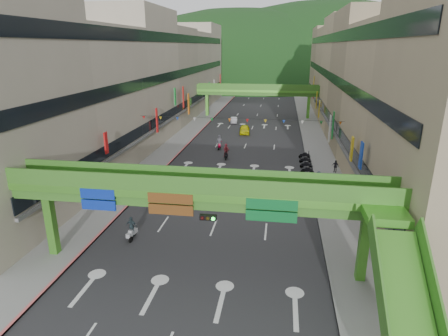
# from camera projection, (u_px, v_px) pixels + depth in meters

# --- Properties ---
(ground) EXTENTS (320.00, 320.00, 0.00)m
(ground) POSITION_uv_depth(u_px,v_px,m) (175.00, 326.00, 20.99)
(ground) COLOR black
(ground) RESTS_ON ground
(road_slab) EXTENTS (18.00, 140.00, 0.02)m
(road_slab) POSITION_uv_depth(u_px,v_px,m) (251.00, 132.00, 67.95)
(road_slab) COLOR #28282B
(road_slab) RESTS_ON ground
(sidewalk_left) EXTENTS (4.00, 140.00, 0.15)m
(sidewalk_left) POSITION_uv_depth(u_px,v_px,m) (192.00, 130.00, 69.52)
(sidewalk_left) COLOR gray
(sidewalk_left) RESTS_ON ground
(sidewalk_right) EXTENTS (4.00, 140.00, 0.15)m
(sidewalk_right) POSITION_uv_depth(u_px,v_px,m) (312.00, 134.00, 66.35)
(sidewalk_right) COLOR gray
(sidewalk_right) RESTS_ON ground
(curb_left) EXTENTS (0.20, 140.00, 0.18)m
(curb_left) POSITION_uv_depth(u_px,v_px,m) (202.00, 130.00, 69.24)
(curb_left) COLOR #CC5959
(curb_left) RESTS_ON ground
(curb_right) EXTENTS (0.20, 140.00, 0.18)m
(curb_right) POSITION_uv_depth(u_px,v_px,m) (302.00, 133.00, 66.62)
(curb_right) COLOR gray
(curb_right) RESTS_ON ground
(building_row_left) EXTENTS (12.80, 95.00, 19.00)m
(building_row_left) POSITION_uv_depth(u_px,v_px,m) (148.00, 78.00, 67.74)
(building_row_left) COLOR #9E937F
(building_row_left) RESTS_ON ground
(building_row_right) EXTENTS (12.80, 95.00, 19.00)m
(building_row_right) POSITION_uv_depth(u_px,v_px,m) (365.00, 80.00, 62.29)
(building_row_right) COLOR gray
(building_row_right) RESTS_ON ground
(overpass_near) EXTENTS (28.00, 12.27, 7.10)m
(overpass_near) POSITION_uv_depth(u_px,v_px,m) (209.00, 203.00, 24.29)
(overpass_near) COLOR #4C9E2D
(overpass_near) RESTS_ON ground
(overpass_far) EXTENTS (28.00, 2.20, 7.10)m
(overpass_far) POSITION_uv_depth(u_px,v_px,m) (257.00, 92.00, 80.37)
(overpass_far) COLOR #4C9E2D
(overpass_far) RESTS_ON ground
(hill_left) EXTENTS (168.00, 140.00, 112.00)m
(hill_left) POSITION_uv_depth(u_px,v_px,m) (238.00, 80.00, 173.45)
(hill_left) COLOR #1C4419
(hill_left) RESTS_ON ground
(hill_right) EXTENTS (208.00, 176.00, 128.00)m
(hill_right) POSITION_uv_depth(u_px,v_px,m) (323.00, 77.00, 186.47)
(hill_right) COLOR #1C4419
(hill_right) RESTS_ON ground
(bunting_string) EXTENTS (26.00, 0.36, 0.47)m
(bunting_string) POSITION_uv_depth(u_px,v_px,m) (238.00, 120.00, 47.32)
(bunting_string) COLOR black
(bunting_string) RESTS_ON ground
(scooter_rider_near) EXTENTS (0.65, 1.60, 1.85)m
(scooter_rider_near) POSITION_uv_depth(u_px,v_px,m) (222.00, 196.00, 36.78)
(scooter_rider_near) COLOR black
(scooter_rider_near) RESTS_ON ground
(scooter_rider_mid) EXTENTS (0.90, 1.60, 2.19)m
(scooter_rider_mid) POSITION_uv_depth(u_px,v_px,m) (226.00, 151.00, 51.42)
(scooter_rider_mid) COLOR black
(scooter_rider_mid) RESTS_ON ground
(scooter_rider_left) EXTENTS (1.00, 1.60, 1.98)m
(scooter_rider_left) POSITION_uv_depth(u_px,v_px,m) (132.00, 228.00, 30.09)
(scooter_rider_left) COLOR #A1A3A9
(scooter_rider_left) RESTS_ON ground
(scooter_rider_far) EXTENTS (0.98, 1.60, 2.21)m
(scooter_rider_far) POSITION_uv_depth(u_px,v_px,m) (219.00, 142.00, 56.45)
(scooter_rider_far) COLOR maroon
(scooter_rider_far) RESTS_ON ground
(parked_scooter_row) EXTENTS (1.60, 9.37, 1.08)m
(parked_scooter_row) POSITION_uv_depth(u_px,v_px,m) (306.00, 165.00, 47.74)
(parked_scooter_row) COLOR black
(parked_scooter_row) RESTS_ON ground
(car_silver) EXTENTS (1.70, 3.84, 1.23)m
(car_silver) POSITION_uv_depth(u_px,v_px,m) (234.00, 120.00, 75.74)
(car_silver) COLOR #BAB9C2
(car_silver) RESTS_ON ground
(car_yellow) EXTENTS (2.18, 4.61, 1.52)m
(car_yellow) POSITION_uv_depth(u_px,v_px,m) (245.00, 129.00, 66.66)
(car_yellow) COLOR #D4D20C
(car_yellow) RESTS_ON ground
(pedestrian_red) EXTENTS (0.92, 0.84, 1.53)m
(pedestrian_red) POSITION_uv_depth(u_px,v_px,m) (322.00, 192.00, 38.02)
(pedestrian_red) COLOR maroon
(pedestrian_red) RESTS_ON ground
(pedestrian_dark) EXTENTS (0.95, 0.79, 1.52)m
(pedestrian_dark) POSITION_uv_depth(u_px,v_px,m) (335.00, 167.00, 45.86)
(pedestrian_dark) COLOR black
(pedestrian_dark) RESTS_ON ground
(pedestrian_blue) EXTENTS (0.85, 0.73, 1.53)m
(pedestrian_blue) POSITION_uv_depth(u_px,v_px,m) (319.00, 179.00, 41.79)
(pedestrian_blue) COLOR #323B51
(pedestrian_blue) RESTS_ON ground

